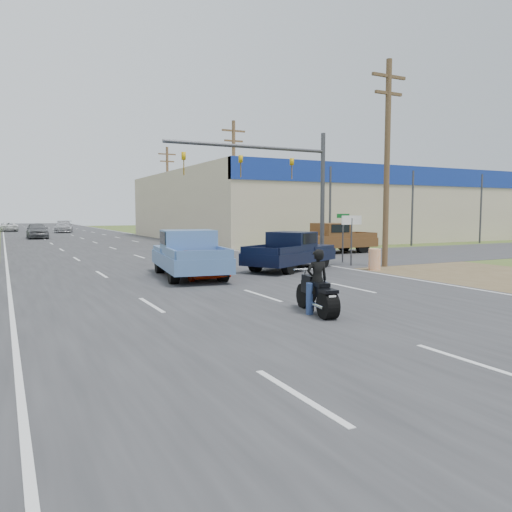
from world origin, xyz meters
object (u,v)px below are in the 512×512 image
distant_car_grey (37,230)px  distant_car_silver (64,227)px  motorcycle (318,296)px  distant_car_white (9,227)px  brown_pickup (330,238)px  red_convertible (197,262)px  rider (317,284)px  navy_pickup (292,251)px  blue_pickup (188,253)px

distant_car_grey → distant_car_silver: distant_car_grey is taller
motorcycle → distant_car_white: size_ratio=0.47×
brown_pickup → distant_car_silver: bearing=13.6°
red_convertible → distant_car_white: 59.46m
rider → distant_car_silver: size_ratio=0.30×
distant_car_grey → distant_car_white: 22.70m
navy_pickup → distant_car_white: (-11.22, 58.42, -0.23)m
navy_pickup → brown_pickup: (7.08, 6.92, 0.10)m
motorcycle → navy_pickup: bearing=71.3°
navy_pickup → brown_pickup: brown_pickup is taller
red_convertible → distant_car_grey: size_ratio=0.80×
motorcycle → brown_pickup: brown_pickup is taller
navy_pickup → blue_pickup: bearing=-115.5°
brown_pickup → navy_pickup: bearing=133.0°
red_convertible → navy_pickup: navy_pickup is taller
brown_pickup → rider: bearing=142.3°
red_convertible → distant_car_grey: 36.76m
blue_pickup → brown_pickup: 14.24m
motorcycle → brown_pickup: (11.86, 16.14, 0.49)m
brown_pickup → distant_car_white: (-18.30, 51.50, -0.34)m
motorcycle → rider: bearing=90.0°
red_convertible → brown_pickup: brown_pickup is taller
navy_pickup → brown_pickup: size_ratio=0.94×
rider → distant_car_silver: (0.08, 60.41, -0.02)m
blue_pickup → rider: bearing=-79.4°
distant_car_grey → blue_pickup: bearing=-84.3°
navy_pickup → brown_pickup: bearing=105.6°
motorcycle → distant_car_white: 67.95m
blue_pickup → distant_car_white: (-6.02, 58.71, -0.32)m
rider → navy_pickup: 10.34m
distant_car_grey → rider: bearing=-84.9°
motorcycle → rider: size_ratio=1.38×
motorcycle → brown_pickup: size_ratio=0.37×
distant_car_silver → rider: bearing=-81.0°
red_convertible → blue_pickup: bearing=117.4°
rider → distant_car_white: bearing=-75.9°
distant_car_grey → distant_car_white: bearing=95.9°
red_convertible → distant_car_silver: 51.96m
distant_car_silver → red_convertible: bearing=-81.2°
rider → distant_car_white: size_ratio=0.34×
rider → distant_car_silver: 60.41m
brown_pickup → distant_car_grey: (-15.92, 28.93, -0.16)m
motorcycle → blue_pickup: bearing=101.3°
red_convertible → rider: size_ratio=2.45×
rider → distant_car_grey: bearing=-76.2°
navy_pickup → distant_car_white: 59.49m
red_convertible → blue_pickup: (-0.21, 0.43, 0.33)m
distant_car_white → distant_car_silver: bearing=128.3°
navy_pickup → rider: bearing=-56.2°
motorcycle → rider: 0.31m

